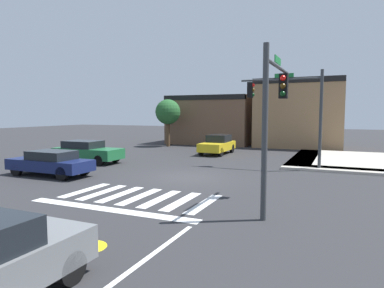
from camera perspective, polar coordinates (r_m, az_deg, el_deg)
The scene contains 11 objects.
ground_plane at distance 17.81m, azimuth -0.80°, elevation -5.52°, with size 120.00×120.00×0.00m, color #2B2B2D.
crosswalk_near at distance 13.94m, azimuth -8.62°, elevation -8.60°, with size 5.91×2.89×0.01m.
bike_detector_marking at distance 9.25m, azimuth -16.90°, elevation -16.02°, with size 0.94×0.94×0.01m.
curb_corner_northeast at distance 25.56m, azimuth 26.34°, elevation -2.62°, with size 10.00×10.60×0.15m.
storefront_row at distance 35.84m, azimuth 9.89°, elevation 4.46°, with size 17.36×6.53×6.47m.
traffic_signal_northeast at distance 21.09m, azimuth 15.77°, elevation 6.73°, with size 4.75×0.32×5.75m.
traffic_signal_southeast at distance 12.12m, azimuth 13.56°, elevation 6.80°, with size 0.32×4.41×5.39m.
car_navy at distance 19.57m, azimuth -22.44°, elevation -2.87°, with size 4.63×1.76×1.33m.
car_green at distance 23.94m, azimuth -17.04°, elevation -1.16°, with size 4.63×1.87×1.45m.
car_yellow at distance 27.73m, azimuth 4.26°, elevation -0.07°, with size 1.81×4.21×1.54m.
roadside_tree at distance 33.82m, azimuth -4.02°, elevation 5.26°, with size 2.45×2.45×4.63m.
Camera 1 is at (7.30, -15.90, 3.32)m, focal length 32.14 mm.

